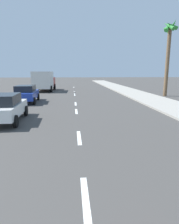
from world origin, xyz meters
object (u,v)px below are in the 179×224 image
object	(u,v)px
parked_car_blue	(26,93)
delivery_truck	(44,81)
parked_car_white	(5,107)
palm_tree_far	(169,43)

from	to	relation	value
parked_car_blue	delivery_truck	bearing A→B (deg)	86.50
parked_car_white	palm_tree_far	xyz separation A→B (m)	(14.48, 10.56, 5.09)
parked_car_white	palm_tree_far	bearing A→B (deg)	33.82
parked_car_white	parked_car_blue	world-z (taller)	same
parked_car_white	delivery_truck	xyz separation A→B (m)	(-0.28, 17.84, 0.67)
palm_tree_far	parked_car_white	bearing A→B (deg)	-143.90
delivery_truck	palm_tree_far	xyz separation A→B (m)	(14.76, -7.28, 4.42)
parked_car_blue	palm_tree_far	world-z (taller)	palm_tree_far
parked_car_white	parked_car_blue	distance (m)	7.11
delivery_truck	palm_tree_far	distance (m)	17.04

